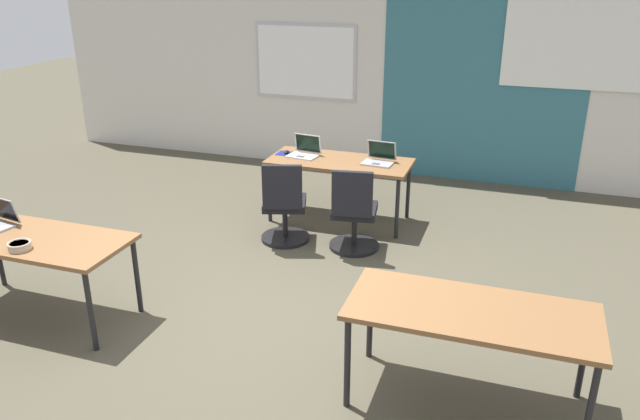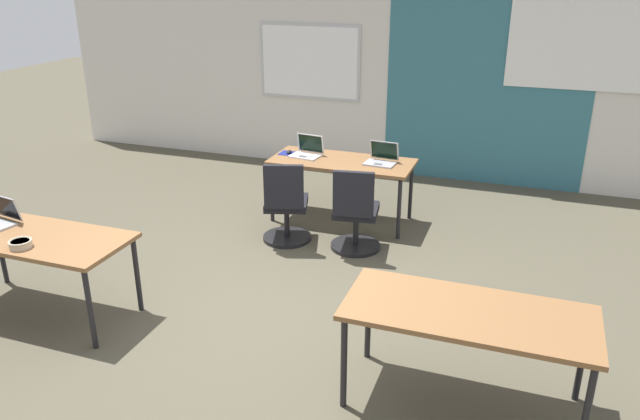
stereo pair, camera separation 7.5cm
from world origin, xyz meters
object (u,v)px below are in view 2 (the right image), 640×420
at_px(laptop_far_left, 307,152).
at_px(laptop_far_right, 381,159).
at_px(mouse_far_left, 289,152).
at_px(chair_far_left, 286,209).
at_px(desk_near_left, 34,242).
at_px(chair_far_right, 355,217).
at_px(snack_bowl, 20,243).
at_px(desk_far_center, 342,165).
at_px(desk_near_right, 468,319).

height_order(laptop_far_left, laptop_far_right, laptop_far_left).
xyz_separation_m(mouse_far_left, chair_far_left, (0.30, -0.84, -0.36)).
bearing_deg(mouse_far_left, laptop_far_right, -0.08).
bearing_deg(laptop_far_left, desk_near_left, -107.12).
relative_size(chair_far_right, snack_bowl, 5.18).
bearing_deg(desk_far_center, laptop_far_left, 175.74).
height_order(desk_near_left, chair_far_right, chair_far_right).
xyz_separation_m(desk_near_left, laptop_far_right, (2.19, 2.84, 0.11)).
height_order(chair_far_right, snack_bowl, chair_far_right).
bearing_deg(chair_far_left, mouse_far_left, -87.86).
height_order(desk_far_center, mouse_far_left, mouse_far_left).
bearing_deg(desk_far_center, laptop_far_right, 5.66).
distance_m(desk_near_right, laptop_far_right, 3.13).
height_order(chair_far_left, laptop_far_right, laptop_far_right).
bearing_deg(laptop_far_left, desk_far_center, 3.57).
bearing_deg(laptop_far_left, desk_near_right, -44.56).
height_order(desk_far_center, chair_far_right, chair_far_right).
xyz_separation_m(laptop_far_left, chair_far_right, (0.82, -0.78, -0.39)).
bearing_deg(desk_near_left, laptop_far_right, 52.38).
height_order(desk_far_center, chair_far_left, chair_far_left).
bearing_deg(laptop_far_left, mouse_far_left, -175.49).
distance_m(mouse_far_left, laptop_far_right, 1.10).
distance_m(desk_near_left, chair_far_left, 2.46).
bearing_deg(desk_near_right, laptop_far_right, 114.71).
height_order(desk_near_right, mouse_far_left, mouse_far_left).
bearing_deg(snack_bowl, mouse_far_left, 71.86).
xyz_separation_m(desk_far_center, laptop_far_right, (0.44, 0.04, 0.11)).
xyz_separation_m(mouse_far_left, chair_far_right, (1.04, -0.79, -0.36)).
distance_m(mouse_far_left, chair_far_right, 1.36).
bearing_deg(desk_near_left, desk_far_center, 57.99).
height_order(desk_near_right, laptop_far_left, laptop_far_left).
relative_size(desk_near_left, desk_near_right, 1.00).
bearing_deg(desk_near_right, mouse_far_left, 130.26).
distance_m(chair_far_left, laptop_far_right, 1.22).
xyz_separation_m(desk_near_left, mouse_far_left, (1.09, 2.85, 0.08)).
bearing_deg(desk_far_center, chair_far_left, -114.58).
relative_size(desk_near_left, laptop_far_left, 4.39).
distance_m(desk_near_right, snack_bowl, 3.42).
relative_size(chair_far_left, chair_far_right, 1.00).
relative_size(desk_far_center, chair_far_left, 1.74).
relative_size(desk_near_left, snack_bowl, 9.01).
height_order(chair_far_left, chair_far_right, same).
distance_m(mouse_far_left, chair_far_left, 0.96).
xyz_separation_m(chair_far_left, snack_bowl, (-1.30, -2.23, 0.38)).
height_order(desk_far_center, laptop_far_left, laptop_far_left).
distance_m(chair_far_left, chair_far_right, 0.75).
xyz_separation_m(desk_near_right, mouse_far_left, (-2.41, 2.85, 0.08)).
distance_m(laptop_far_left, chair_far_right, 1.20).
bearing_deg(laptop_far_left, laptop_far_right, 8.59).
xyz_separation_m(desk_near_right, laptop_far_left, (-2.18, 2.83, 0.11)).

